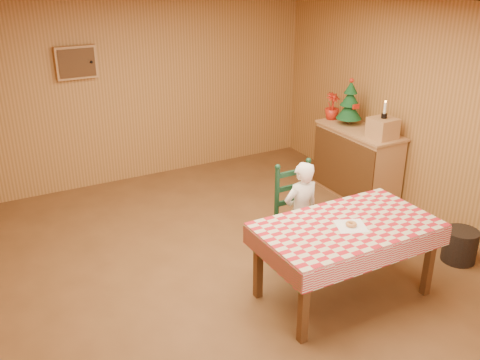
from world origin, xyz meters
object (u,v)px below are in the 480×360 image
at_px(storage_bin, 460,246).
at_px(dining_table, 347,232).
at_px(ladder_chair, 297,216).
at_px(seated_child, 301,213).
at_px(christmas_tree, 350,104).
at_px(shelf_unit, 357,162).
at_px(crate, 383,128).

bearing_deg(storage_bin, dining_table, 176.16).
relative_size(ladder_chair, storage_bin, 3.03).
xyz_separation_m(dining_table, seated_child, (0.00, 0.73, -0.13)).
relative_size(seated_child, christmas_tree, 1.81).
height_order(seated_child, storage_bin, seated_child).
height_order(shelf_unit, storage_bin, shelf_unit).
height_order(dining_table, ladder_chair, ladder_chair).
height_order(ladder_chair, crate, crate).
bearing_deg(seated_child, crate, -158.64).
height_order(seated_child, shelf_unit, seated_child).
relative_size(dining_table, ladder_chair, 1.53).
height_order(ladder_chair, christmas_tree, christmas_tree).
relative_size(ladder_chair, crate, 3.60).
bearing_deg(shelf_unit, ladder_chair, -148.90).
height_order(ladder_chair, shelf_unit, ladder_chair).
relative_size(dining_table, christmas_tree, 2.67).
bearing_deg(seated_child, christmas_tree, -141.80).
relative_size(shelf_unit, crate, 4.13).
bearing_deg(shelf_unit, christmas_tree, 88.02).
height_order(dining_table, crate, crate).
bearing_deg(dining_table, storage_bin, -3.84).
height_order(dining_table, christmas_tree, christmas_tree).
height_order(ladder_chair, storage_bin, ladder_chair).
bearing_deg(christmas_tree, ladder_chair, -143.05).
bearing_deg(storage_bin, shelf_unit, 85.80).
bearing_deg(dining_table, christmas_tree, 50.93).
relative_size(seated_child, storage_bin, 3.16).
relative_size(crate, christmas_tree, 0.48).
xyz_separation_m(dining_table, ladder_chair, (0.00, 0.79, -0.18)).
xyz_separation_m(shelf_unit, crate, (0.01, -0.40, 0.59)).
xyz_separation_m(ladder_chair, crate, (1.64, 0.58, 0.55)).
xyz_separation_m(dining_table, crate, (1.64, 1.37, 0.37)).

